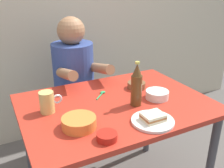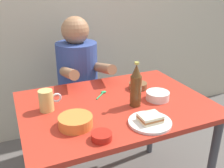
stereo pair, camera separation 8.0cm
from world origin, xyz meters
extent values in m
cube|color=#B72D1E|center=(0.00, 0.00, 0.72)|extent=(1.10, 0.80, 0.03)
cylinder|color=#3F3F44|center=(0.49, -0.34, 0.35)|extent=(0.05, 0.05, 0.71)
cylinder|color=#3F3F44|center=(-0.49, 0.34, 0.35)|extent=(0.05, 0.05, 0.71)
cylinder|color=#3F3F44|center=(0.49, 0.34, 0.35)|extent=(0.05, 0.05, 0.71)
cylinder|color=#4C4C51|center=(-0.05, 0.63, 0.21)|extent=(0.08, 0.08, 0.41)
cylinder|color=maroon|center=(-0.05, 0.63, 0.43)|extent=(0.34, 0.34, 0.04)
cylinder|color=#33478C|center=(-0.05, 0.63, 0.71)|extent=(0.32, 0.32, 0.52)
sphere|color=#A0704C|center=(-0.05, 0.63, 1.06)|extent=(0.21, 0.21, 0.21)
cylinder|color=#A0704C|center=(-0.18, 0.38, 0.82)|extent=(0.07, 0.31, 0.14)
cylinder|color=#A0704C|center=(0.08, 0.38, 0.82)|extent=(0.07, 0.31, 0.14)
cylinder|color=silver|center=(0.06, -0.28, 0.75)|extent=(0.22, 0.22, 0.01)
cube|color=beige|center=(0.06, -0.28, 0.76)|extent=(0.11, 0.09, 0.01)
cube|color=#9E592D|center=(0.06, -0.28, 0.77)|extent=(0.11, 0.09, 0.01)
cube|color=beige|center=(0.06, -0.28, 0.78)|extent=(0.11, 0.09, 0.01)
cylinder|color=#D1BC66|center=(-0.39, 0.07, 0.80)|extent=(0.08, 0.08, 0.12)
torus|color=silver|center=(-0.33, 0.07, 0.81)|extent=(0.06, 0.01, 0.06)
cylinder|color=#593819|center=(0.09, -0.08, 0.83)|extent=(0.06, 0.06, 0.18)
cone|color=#593819|center=(0.09, -0.08, 0.95)|extent=(0.05, 0.05, 0.07)
cylinder|color=#BFB74C|center=(0.09, -0.08, 1.00)|extent=(0.03, 0.03, 0.01)
cylinder|color=orange|center=(-0.29, -0.16, 0.77)|extent=(0.17, 0.17, 0.05)
cylinder|color=#B25B2D|center=(-0.29, -0.16, 0.78)|extent=(0.14, 0.14, 0.02)
cylinder|color=silver|center=(0.25, -0.06, 0.77)|extent=(0.14, 0.14, 0.05)
cylinder|color=tan|center=(0.25, -0.06, 0.78)|extent=(0.11, 0.11, 0.02)
cylinder|color=brown|center=(0.22, 0.13, 0.76)|extent=(0.12, 0.12, 0.04)
cylinder|color=brown|center=(0.22, 0.13, 0.77)|extent=(0.10, 0.10, 0.02)
cylinder|color=#B21E14|center=(-0.21, -0.32, 0.76)|extent=(0.10, 0.10, 0.03)
cylinder|color=maroon|center=(-0.21, -0.32, 0.76)|extent=(0.08, 0.08, 0.02)
cylinder|color=#26A559|center=(-0.05, 0.12, 0.74)|extent=(0.08, 0.08, 0.01)
ellipsoid|color=#26A559|center=(-0.01, 0.16, 0.75)|extent=(0.04, 0.02, 0.01)
camera|label=1|loc=(-0.62, -1.18, 1.41)|focal=40.23mm
camera|label=2|loc=(-0.55, -1.21, 1.41)|focal=40.23mm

